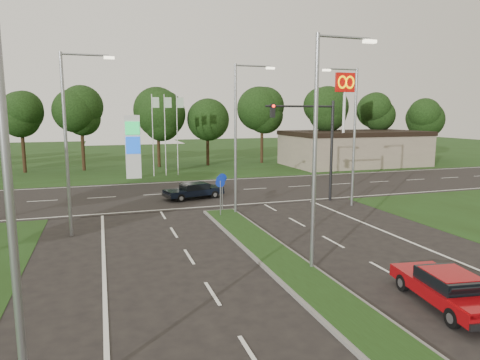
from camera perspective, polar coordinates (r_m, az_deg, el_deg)
name	(u,v)px	position (r m, az deg, el deg)	size (l,w,h in m)	color
ground	(393,353)	(12.48, 19.70, -20.89)	(160.00, 160.00, 0.00)	black
verge_far	(151,156)	(64.11, -11.84, 3.14)	(160.00, 50.00, 0.02)	#1C3411
cross_road	(195,192)	(33.73, -5.98, -1.66)	(160.00, 12.00, 0.02)	black
median_kerb	(318,290)	(15.45, 10.35, -14.29)	(2.00, 26.00, 0.12)	slate
commercial_building	(354,149)	(53.17, 14.94, 4.07)	(16.00, 9.00, 4.00)	gray
streetlight_median_near	(320,141)	(16.50, 10.60, 5.16)	(2.53, 0.22, 9.00)	gray
streetlight_median_far	(239,131)	(25.71, -0.18, 6.55)	(2.53, 0.22, 9.00)	gray
streetlight_left_near	(20,170)	(8.62, -27.33, 1.16)	(2.53, 0.22, 9.00)	gray
streetlight_left_far	(70,135)	(22.52, -21.75, 5.61)	(2.53, 0.22, 9.00)	gray
streetlight_right_far	(352,130)	(29.07, 14.71, 6.52)	(2.53, 0.22, 9.00)	gray
traffic_signal	(315,135)	(30.00, 10.00, 5.92)	(5.10, 0.42, 7.00)	black
median_signs	(221,186)	(26.16, -2.54, -0.84)	(1.16, 1.76, 2.38)	gray
gas_pylon	(135,145)	(41.71, -13.80, 4.56)	(5.80, 1.26, 8.00)	silver
mcdonalds_sign	(345,96)	(47.51, 13.79, 10.82)	(2.20, 0.47, 10.40)	silver
treeline_far	(165,107)	(48.89, -9.99, 9.52)	(6.00, 6.00, 9.90)	black
red_sedan	(448,288)	(15.50, 26.02, -12.80)	(2.26, 4.33, 1.14)	#9E080D
navy_sedan	(194,190)	(31.18, -6.19, -1.38)	(4.40, 2.56, 1.13)	black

